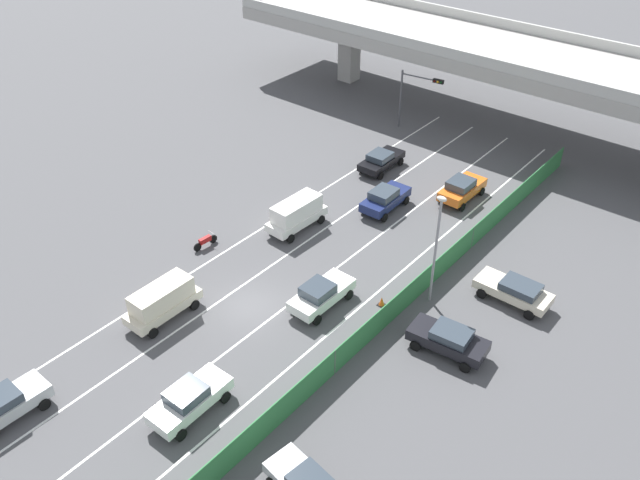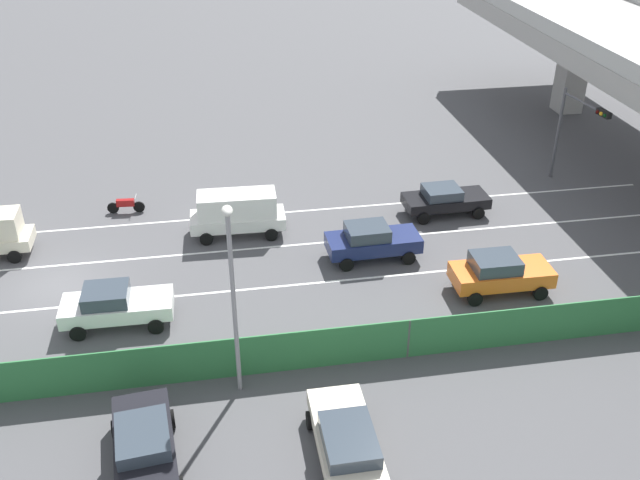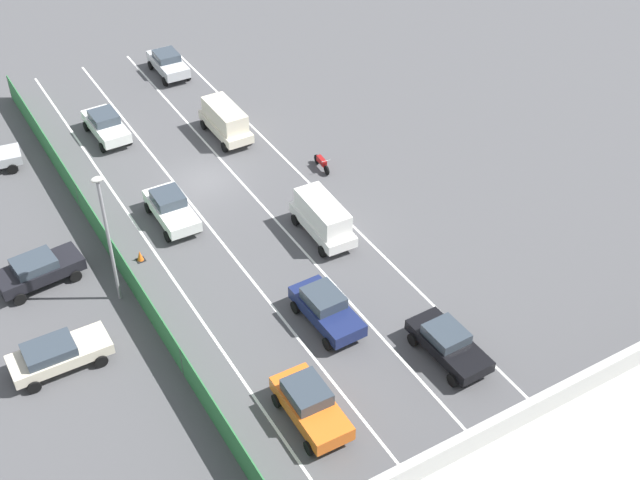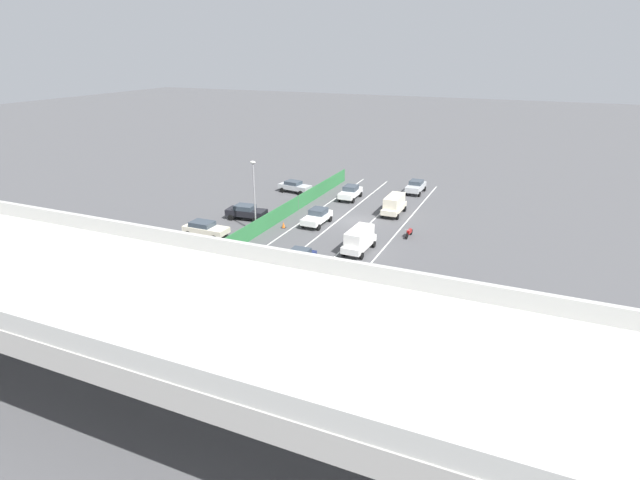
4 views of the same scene
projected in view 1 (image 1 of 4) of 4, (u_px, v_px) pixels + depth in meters
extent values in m
plane|color=#4C4C4F|center=(249.00, 307.00, 40.00)|extent=(300.00, 300.00, 0.00)
cube|color=silver|center=(260.00, 229.00, 46.83)|extent=(0.14, 49.00, 0.01)
cube|color=silver|center=(297.00, 248.00, 45.01)|extent=(0.14, 49.00, 0.01)
cube|color=silver|center=(338.00, 267.00, 43.20)|extent=(0.14, 49.00, 0.01)
cube|color=silver|center=(381.00, 289.00, 41.38)|extent=(0.14, 49.00, 0.01)
cube|color=#A09E99|center=(511.00, 57.00, 57.15)|extent=(54.98, 10.70, 1.18)
cube|color=#B2B2AD|center=(485.00, 62.00, 53.31)|extent=(54.98, 0.30, 0.90)
cube|color=#B2B2AD|center=(539.00, 31.00, 59.80)|extent=(54.98, 0.30, 0.90)
cube|color=#A09E99|center=(349.00, 53.00, 68.30)|extent=(1.68, 1.68, 5.83)
cube|color=#2D753D|center=(412.00, 292.00, 39.75)|extent=(0.06, 45.00, 1.74)
cylinder|color=#4C514C|center=(335.00, 362.00, 35.02)|extent=(0.10, 0.10, 1.74)
cylinder|color=#4C514C|center=(472.00, 237.00, 44.49)|extent=(0.10, 0.10, 1.74)
cylinder|color=#4C514C|center=(562.00, 157.00, 53.97)|extent=(0.10, 0.10, 1.74)
cube|color=#B7BABC|center=(6.00, 406.00, 32.65)|extent=(1.85, 4.27, 0.68)
cylinder|color=black|center=(26.00, 387.00, 34.30)|extent=(0.23, 0.64, 0.64)
cylinder|color=black|center=(44.00, 404.00, 33.36)|extent=(0.23, 0.64, 0.64)
cube|color=silver|center=(297.00, 219.00, 46.53)|extent=(1.93, 4.73, 0.61)
cube|color=silver|center=(297.00, 208.00, 46.03)|extent=(1.69, 3.88, 1.15)
cylinder|color=black|center=(303.00, 211.00, 48.25)|extent=(0.24, 0.65, 0.64)
cylinder|color=black|center=(321.00, 219.00, 47.29)|extent=(0.24, 0.65, 0.64)
cylinder|color=black|center=(272.00, 229.00, 46.30)|extent=(0.24, 0.65, 0.64)
cylinder|color=black|center=(291.00, 238.00, 45.34)|extent=(0.24, 0.65, 0.64)
cube|color=orange|center=(462.00, 189.00, 49.76)|extent=(1.90, 4.34, 0.69)
cube|color=#333D47|center=(461.00, 184.00, 49.17)|extent=(1.65, 1.99, 0.59)
cylinder|color=black|center=(461.00, 184.00, 51.45)|extent=(0.23, 0.64, 0.64)
cylinder|color=black|center=(482.00, 191.00, 50.48)|extent=(0.23, 0.64, 0.64)
cylinder|color=black|center=(441.00, 199.00, 49.62)|extent=(0.23, 0.64, 0.64)
cylinder|color=black|center=(462.00, 207.00, 48.65)|extent=(0.23, 0.64, 0.64)
cube|color=navy|center=(386.00, 199.00, 48.62)|extent=(1.92, 4.42, 0.67)
cube|color=#333D47|center=(384.00, 194.00, 48.06)|extent=(1.64, 1.99, 0.57)
cylinder|color=black|center=(386.00, 193.00, 50.31)|extent=(0.24, 0.65, 0.64)
cylinder|color=black|center=(406.00, 200.00, 49.41)|extent=(0.24, 0.65, 0.64)
cylinder|color=black|center=(364.00, 209.00, 48.40)|extent=(0.24, 0.65, 0.64)
cylinder|color=black|center=(384.00, 218.00, 47.49)|extent=(0.24, 0.65, 0.64)
cube|color=beige|center=(163.00, 306.00, 38.84)|extent=(1.77, 4.64, 0.58)
cube|color=beige|center=(161.00, 295.00, 38.35)|extent=(1.56, 3.81, 1.15)
cylinder|color=black|center=(175.00, 293.00, 40.56)|extent=(0.22, 0.64, 0.64)
cylinder|color=black|center=(195.00, 305.00, 39.64)|extent=(0.22, 0.64, 0.64)
cylinder|color=black|center=(134.00, 320.00, 38.56)|extent=(0.22, 0.64, 0.64)
cylinder|color=black|center=(153.00, 333.00, 37.65)|extent=(0.22, 0.64, 0.64)
cube|color=silver|center=(322.00, 295.00, 39.68)|extent=(1.89, 4.48, 0.64)
cube|color=#333D47|center=(318.00, 290.00, 39.10)|extent=(1.63, 1.82, 0.59)
cylinder|color=black|center=(326.00, 283.00, 41.38)|extent=(0.23, 0.64, 0.64)
cylinder|color=black|center=(349.00, 295.00, 40.42)|extent=(0.23, 0.64, 0.64)
cylinder|color=black|center=(294.00, 307.00, 39.50)|extent=(0.23, 0.64, 0.64)
cylinder|color=black|center=(317.00, 320.00, 38.54)|extent=(0.23, 0.64, 0.64)
cube|color=white|center=(190.00, 400.00, 32.95)|extent=(1.88, 4.47, 0.67)
cube|color=#333D47|center=(186.00, 394.00, 32.50)|extent=(1.61, 1.90, 0.56)
cylinder|color=black|center=(201.00, 381.00, 34.65)|extent=(0.23, 0.64, 0.64)
cylinder|color=black|center=(225.00, 397.00, 33.75)|extent=(0.23, 0.64, 0.64)
cylinder|color=black|center=(156.00, 417.00, 32.71)|extent=(0.23, 0.64, 0.64)
cylinder|color=black|center=(181.00, 435.00, 31.81)|extent=(0.23, 0.64, 0.64)
cube|color=black|center=(382.00, 161.00, 53.62)|extent=(1.94, 4.45, 0.55)
cube|color=#333D47|center=(380.00, 156.00, 53.16)|extent=(1.66, 1.88, 0.50)
cylinder|color=black|center=(382.00, 155.00, 55.30)|extent=(0.24, 0.65, 0.64)
cylinder|color=black|center=(401.00, 162.00, 54.38)|extent=(0.24, 0.65, 0.64)
cylinder|color=black|center=(362.00, 169.00, 53.37)|extent=(0.24, 0.65, 0.64)
cylinder|color=black|center=(380.00, 176.00, 52.45)|extent=(0.24, 0.65, 0.64)
cylinder|color=black|center=(213.00, 239.00, 45.32)|extent=(0.14, 0.61, 0.60)
cylinder|color=black|center=(198.00, 247.00, 44.52)|extent=(0.14, 0.61, 0.60)
cube|color=maroon|center=(205.00, 240.00, 44.76)|extent=(0.35, 0.94, 0.36)
cylinder|color=#B2B2B2|center=(211.00, 232.00, 44.90)|extent=(0.60, 0.07, 0.03)
cylinder|color=black|center=(301.00, 461.00, 30.60)|extent=(0.66, 0.31, 0.64)
cube|color=black|center=(448.00, 340.00, 36.47)|extent=(4.53, 2.27, 0.65)
cube|color=#333D47|center=(452.00, 334.00, 36.07)|extent=(2.23, 1.82, 0.48)
cylinder|color=black|center=(415.00, 346.00, 36.80)|extent=(0.66, 0.28, 0.64)
cylinder|color=black|center=(430.00, 327.00, 38.05)|extent=(0.66, 0.28, 0.64)
cylinder|color=black|center=(465.00, 367.00, 35.45)|extent=(0.66, 0.28, 0.64)
cylinder|color=black|center=(478.00, 347.00, 36.70)|extent=(0.66, 0.28, 0.64)
cube|color=beige|center=(513.00, 291.00, 40.03)|extent=(4.58, 1.83, 0.57)
cube|color=#333D47|center=(521.00, 287.00, 39.51)|extent=(2.27, 1.61, 0.47)
cylinder|color=black|center=(482.00, 293.00, 40.52)|extent=(0.64, 0.22, 0.64)
cylinder|color=black|center=(496.00, 279.00, 41.67)|extent=(0.64, 0.22, 0.64)
cylinder|color=black|center=(529.00, 315.00, 38.90)|extent=(0.64, 0.22, 0.64)
cylinder|color=black|center=(542.00, 299.00, 40.05)|extent=(0.64, 0.22, 0.64)
cylinder|color=#47474C|center=(400.00, 99.00, 59.08)|extent=(0.18, 0.18, 5.36)
cylinder|color=#47474C|center=(422.00, 78.00, 56.89)|extent=(3.78, 0.60, 0.12)
cube|color=black|center=(438.00, 81.00, 56.23)|extent=(0.99, 0.40, 0.32)
sphere|color=#390706|center=(434.00, 81.00, 56.25)|extent=(0.20, 0.20, 0.20)
sphere|color=#EFA319|center=(438.00, 82.00, 56.12)|extent=(0.20, 0.20, 0.20)
sphere|color=black|center=(441.00, 83.00, 55.99)|extent=(0.20, 0.20, 0.20)
cylinder|color=gray|center=(435.00, 253.00, 38.50)|extent=(0.16, 0.16, 7.09)
ellipsoid|color=silver|center=(442.00, 199.00, 36.35)|extent=(0.60, 0.36, 0.28)
cone|color=orange|center=(382.00, 301.00, 39.94)|extent=(0.36, 0.36, 0.62)
cube|color=black|center=(381.00, 305.00, 40.11)|extent=(0.47, 0.47, 0.03)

